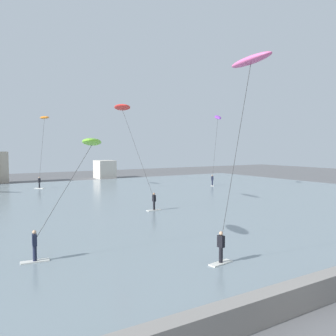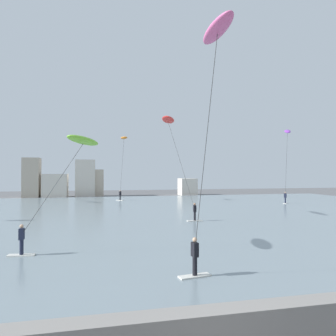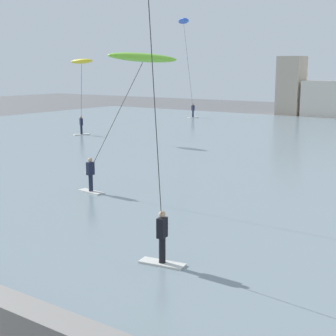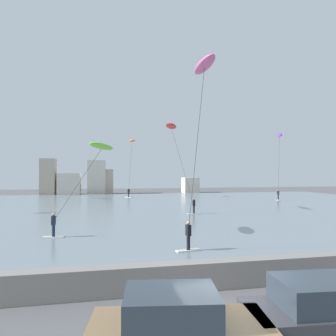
# 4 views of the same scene
# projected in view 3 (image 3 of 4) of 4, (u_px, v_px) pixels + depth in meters

# --- Properties ---
(water_bay) EXTENTS (84.00, 52.00, 0.10)m
(water_bay) POSITION_uv_depth(u_px,v_px,m) (336.00, 158.00, 32.93)
(water_bay) COLOR gray
(water_bay) RESTS_ON ground
(kitesurfer_yellow) EXTENTS (3.14, 2.29, 6.58)m
(kitesurfer_yellow) POSITION_uv_depth(u_px,v_px,m) (82.00, 71.00, 41.65)
(kitesurfer_yellow) COLOR silver
(kitesurfer_yellow) RESTS_ON water_bay
(kitesurfer_blue) EXTENTS (3.07, 4.40, 11.14)m
(kitesurfer_blue) POSITION_uv_depth(u_px,v_px,m) (184.00, 29.00, 55.77)
(kitesurfer_blue) COLOR silver
(kitesurfer_blue) RESTS_ON water_bay
(kitesurfer_lime) EXTENTS (4.98, 3.35, 6.42)m
(kitesurfer_lime) POSITION_uv_depth(u_px,v_px,m) (138.00, 70.00, 21.01)
(kitesurfer_lime) COLOR silver
(kitesurfer_lime) RESTS_ON water_bay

